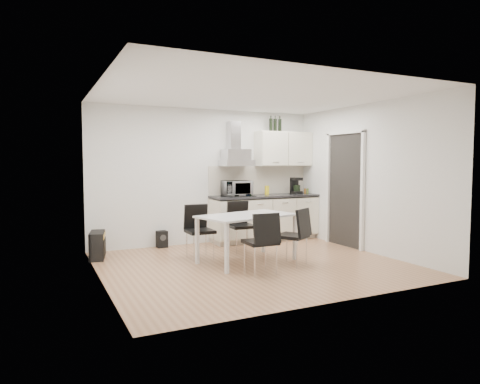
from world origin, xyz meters
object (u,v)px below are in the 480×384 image
object	(u,v)px
dining_table	(247,219)
floor_speaker	(162,239)
chair_far_right	(242,227)
guitar_amp	(97,245)
kitchenette	(266,199)
chair_far_left	(200,232)
chair_near_left	(260,243)
chair_near_right	(292,237)

from	to	relation	value
dining_table	floor_speaker	world-z (taller)	dining_table
chair_far_right	guitar_amp	xyz separation A→B (m)	(-2.38, 0.51, -0.22)
kitchenette	floor_speaker	distance (m)	2.21
chair_far_left	dining_table	bearing A→B (deg)	138.29
chair_near_left	chair_near_right	size ratio (longest dim) A/B	1.00
chair_far_right	floor_speaker	distance (m)	1.55
chair_near_left	guitar_amp	world-z (taller)	chair_near_left
dining_table	chair_far_right	xyz separation A→B (m)	(0.26, 0.73, -0.24)
chair_near_left	chair_near_right	bearing A→B (deg)	20.50
guitar_amp	dining_table	bearing A→B (deg)	-18.83
chair_near_left	guitar_amp	bearing A→B (deg)	136.38
floor_speaker	chair_far_right	bearing A→B (deg)	-44.03
chair_near_left	guitar_amp	size ratio (longest dim) A/B	1.55
chair_far_right	chair_near_left	xyz separation A→B (m)	(-0.42, -1.46, 0.00)
kitchenette	dining_table	size ratio (longest dim) A/B	1.53
chair_far_right	kitchenette	bearing A→B (deg)	-136.47
chair_near_left	dining_table	bearing A→B (deg)	79.41
kitchenette	chair_near_left	size ratio (longest dim) A/B	2.86
kitchenette	chair_near_left	bearing A→B (deg)	-120.64
kitchenette	chair_near_right	world-z (taller)	kitchenette
chair_far_right	chair_near_left	bearing A→B (deg)	76.61
chair_near_right	kitchenette	bearing A→B (deg)	40.30
floor_speaker	guitar_amp	bearing A→B (deg)	-163.81
chair_far_left	guitar_amp	bearing A→B (deg)	-25.41
chair_far_left	chair_near_left	xyz separation A→B (m)	(0.44, -1.26, 0.00)
chair_far_left	floor_speaker	world-z (taller)	chair_far_left
chair_far_left	chair_far_right	size ratio (longest dim) A/B	1.00
chair_near_left	kitchenette	bearing A→B (deg)	60.92
chair_far_left	chair_near_right	world-z (taller)	same
dining_table	chair_near_right	world-z (taller)	chair_near_right
kitchenette	chair_near_right	xyz separation A→B (m)	(-0.67, -2.03, -0.39)
dining_table	chair_near_left	size ratio (longest dim) A/B	1.87
chair_far_left	chair_far_right	bearing A→B (deg)	-166.97
kitchenette	dining_table	distance (m)	1.94
chair_far_left	chair_near_left	distance (m)	1.33
chair_far_right	chair_near_right	xyz separation A→B (m)	(0.25, -1.23, 0.00)
chair_far_left	chair_near_right	size ratio (longest dim) A/B	1.00
dining_table	chair_near_left	distance (m)	0.78
chair_near_left	floor_speaker	xyz separation A→B (m)	(-0.76, 2.43, -0.29)
kitchenette	guitar_amp	xyz separation A→B (m)	(-3.30, -0.29, -0.61)
chair_far_left	chair_near_right	bearing A→B (deg)	136.90
chair_near_right	guitar_amp	xyz separation A→B (m)	(-2.63, 1.74, -0.22)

